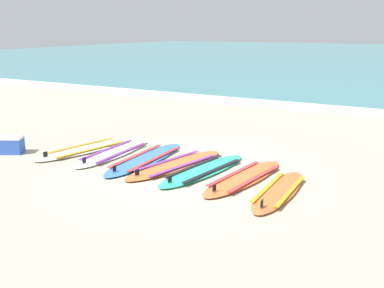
% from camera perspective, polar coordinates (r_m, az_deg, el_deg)
% --- Properties ---
extents(ground_plane, '(80.00, 80.00, 0.00)m').
position_cam_1_polar(ground_plane, '(8.09, -0.30, -3.04)').
color(ground_plane, '#B7AD93').
extents(sea, '(80.00, 60.00, 0.10)m').
position_cam_1_polar(sea, '(43.56, 23.69, 10.94)').
color(sea, teal).
rests_on(sea, ground).
extents(wave_foam_strip, '(80.00, 0.91, 0.11)m').
position_cam_1_polar(wave_foam_strip, '(14.49, 13.12, 5.10)').
color(wave_foam_strip, white).
rests_on(wave_foam_strip, ground).
extents(surfboard_0, '(1.20, 2.51, 0.18)m').
position_cam_1_polar(surfboard_0, '(9.39, -14.22, -0.66)').
color(surfboard_0, silver).
rests_on(surfboard_0, ground).
extents(surfboard_1, '(0.60, 2.33, 0.18)m').
position_cam_1_polar(surfboard_1, '(8.98, -10.57, -1.17)').
color(surfboard_1, white).
rests_on(surfboard_1, ground).
extents(surfboard_2, '(0.63, 2.52, 0.18)m').
position_cam_1_polar(surfboard_2, '(8.47, -6.38, -2.01)').
color(surfboard_2, '#3875CC').
rests_on(surfboard_2, ground).
extents(surfboard_3, '(1.23, 2.54, 0.18)m').
position_cam_1_polar(surfboard_3, '(8.08, -2.21, -2.81)').
color(surfboard_3, orange).
rests_on(surfboard_3, ground).
extents(surfboard_4, '(1.04, 2.45, 0.18)m').
position_cam_1_polar(surfboard_4, '(7.77, 1.58, -3.56)').
color(surfboard_4, '#2DB793').
rests_on(surfboard_4, ground).
extents(surfboard_5, '(0.99, 2.41, 0.18)m').
position_cam_1_polar(surfboard_5, '(7.44, 7.12, -4.56)').
color(surfboard_5, orange).
rests_on(surfboard_5, ground).
extents(surfboard_6, '(0.56, 2.10, 0.18)m').
position_cam_1_polar(surfboard_6, '(6.95, 11.75, -6.24)').
color(surfboard_6, orange).
rests_on(surfboard_6, ground).
extents(cooler_box, '(0.55, 0.49, 0.38)m').
position_cam_1_polar(cooler_box, '(9.65, -23.30, -0.06)').
color(cooler_box, '#2D51B2').
rests_on(cooler_box, ground).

